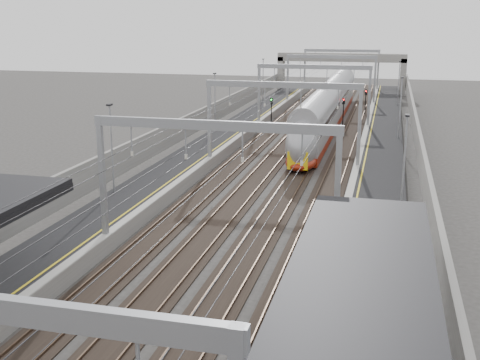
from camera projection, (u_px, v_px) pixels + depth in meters
The scene contains 12 objects.
platform_left at pixel (202, 154), 55.38m from camera, with size 4.00×120.00×1.00m, color black.
platform_right at pixel (379, 164), 51.65m from camera, with size 4.00×120.00×1.00m, color black.
tracks at pixel (287, 164), 53.63m from camera, with size 11.40×140.00×0.20m.
overhead_line at pixel (300, 87), 58.27m from camera, with size 13.00×140.00×6.60m.
overbridge at pixel (341, 63), 103.84m from camera, with size 22.00×2.20×6.90m.
wall_left at pixel (169, 141), 55.85m from camera, with size 0.30×120.00×3.20m, color slate.
wall_right at pixel (419, 153), 50.62m from camera, with size 0.30×120.00×3.20m, color slate.
train at pixel (327, 111), 70.39m from camera, with size 2.69×48.99×4.25m.
bench at pixel (347, 341), 21.13m from camera, with size 1.08×1.81×0.91m.
signal_green at pixel (271, 106), 72.10m from camera, with size 0.32×0.32×3.48m.
signal_red_near at pixel (343, 107), 71.98m from camera, with size 0.32×0.32×3.48m.
signal_red_far at pixel (366, 97), 80.65m from camera, with size 0.32×0.32×3.48m.
Camera 1 is at (8.51, -6.67, 12.47)m, focal length 45.00 mm.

